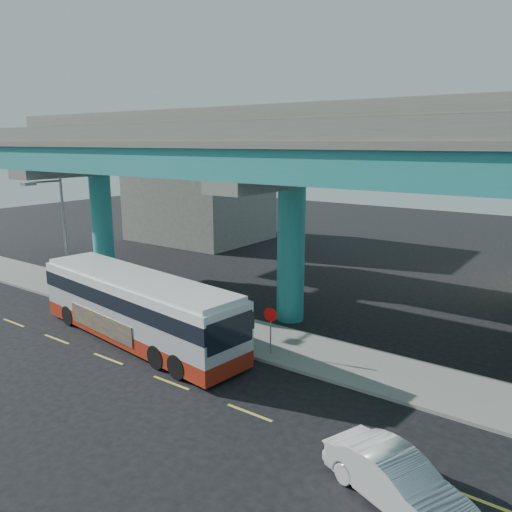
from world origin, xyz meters
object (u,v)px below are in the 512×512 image
Objects in this scene: parked_car at (105,286)px; street_lamp at (56,222)px; transit_bus at (137,305)px; sedan at (396,479)px; stop_sign at (271,321)px.

street_lamp is (-1.34, -2.17, 4.26)m from parked_car.
transit_bus reaches higher than sedan.
street_lamp is at bearing 98.85° from sedan.
sedan is 10.05m from stop_sign.
transit_bus is 9.25m from street_lamp.
sedan is at bearing -12.62° from street_lamp.
sedan is 0.62× the size of street_lamp.
parked_car is 13.76m from stop_sign.
sedan is 2.06× the size of stop_sign.
street_lamp is (-8.57, 1.47, 3.17)m from transit_bus.
transit_bus is at bearing -9.70° from street_lamp.
transit_bus reaches higher than stop_sign.
sedan is 22.92m from parked_car.
sedan is at bearing -21.91° from stop_sign.
street_lamp is (-23.06, 5.16, 4.30)m from sedan.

